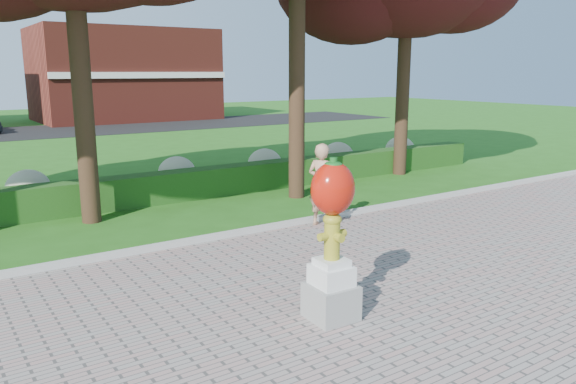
# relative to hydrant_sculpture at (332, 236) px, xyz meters

# --- Properties ---
(ground) EXTENTS (100.00, 100.00, 0.00)m
(ground) POSITION_rel_hydrant_sculpture_xyz_m (0.65, 1.34, -1.26)
(ground) COLOR #235A16
(ground) RESTS_ON ground
(curb) EXTENTS (40.00, 0.18, 0.15)m
(curb) POSITION_rel_hydrant_sculpture_xyz_m (0.65, 4.34, -1.18)
(curb) COLOR #ADADA5
(curb) RESTS_ON ground
(lawn_hedge) EXTENTS (24.00, 0.70, 0.80)m
(lawn_hedge) POSITION_rel_hydrant_sculpture_xyz_m (0.65, 8.34, -0.86)
(lawn_hedge) COLOR #1A4313
(lawn_hedge) RESTS_ON ground
(hydrangea_row) EXTENTS (20.10, 1.10, 0.99)m
(hydrangea_row) POSITION_rel_hydrant_sculpture_xyz_m (1.22, 9.34, -0.71)
(hydrangea_row) COLOR #BEBC91
(hydrangea_row) RESTS_ON ground
(street) EXTENTS (50.00, 8.00, 0.02)m
(street) POSITION_rel_hydrant_sculpture_xyz_m (0.65, 29.34, -1.25)
(street) COLOR black
(street) RESTS_ON ground
(building_right) EXTENTS (12.00, 8.00, 6.40)m
(building_right) POSITION_rel_hydrant_sculpture_xyz_m (8.65, 35.34, 1.94)
(building_right) COLOR maroon
(building_right) RESTS_ON ground
(hydrant_sculpture) EXTENTS (0.67, 0.65, 2.30)m
(hydrant_sculpture) POSITION_rel_hydrant_sculpture_xyz_m (0.00, 0.00, 0.00)
(hydrant_sculpture) COLOR gray
(hydrant_sculpture) RESTS_ON walkway
(woman) EXTENTS (0.68, 0.81, 1.88)m
(woman) POSITION_rel_hydrant_sculpture_xyz_m (2.83, 3.94, -0.28)
(woman) COLOR tan
(woman) RESTS_ON walkway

